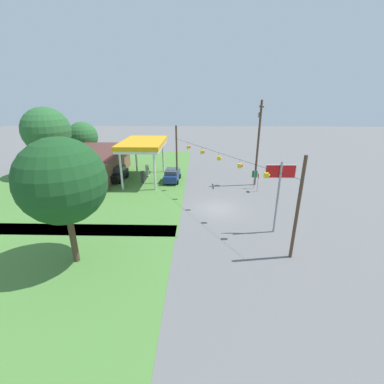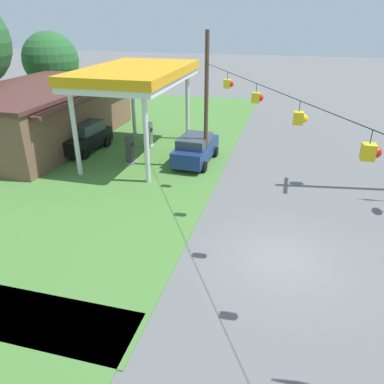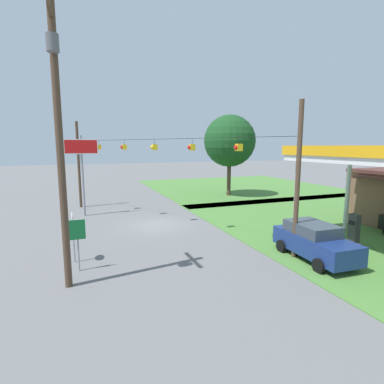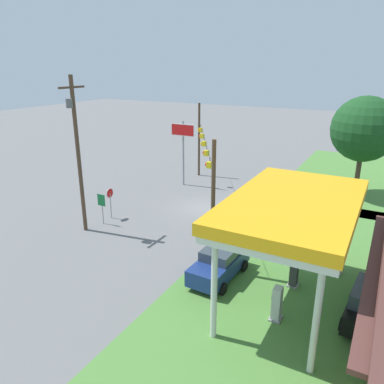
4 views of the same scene
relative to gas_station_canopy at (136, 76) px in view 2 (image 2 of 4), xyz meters
The scene contains 10 objects.
ground_plane 14.77m from the gas_station_canopy, 135.41° to the right, with size 160.00×160.00×0.00m, color slate.
grass_verge_station_corner 9.79m from the gas_station_canopy, 76.12° to the left, with size 36.00×28.00×0.04m, color #4C7F38.
gas_station_canopy is the anchor object (origin of this frame).
gas_station_store 8.74m from the gas_station_canopy, 82.27° to the left, with size 14.44×8.67×3.99m.
fuel_pump_near 4.61m from the gas_station_canopy, behind, with size 0.71×0.56×1.76m.
fuel_pump_far 4.61m from the gas_station_canopy, ahead, with size 0.71×0.56×1.76m.
car_at_pumps_front 5.80m from the gas_station_canopy, 97.86° to the right, with size 4.61×2.26×1.82m.
car_at_pumps_rear 5.74m from the gas_station_canopy, 93.69° to the left, with size 4.58×2.39×1.97m.
signal_span_gantry 13.88m from the gas_station_canopy, 135.36° to the right, with size 17.78×10.24×7.85m.
tree_far_back 16.56m from the gas_station_canopy, 51.42° to the left, with size 5.16×5.16×7.23m.
Camera 2 is at (-12.35, 0.28, 8.61)m, focal length 35.00 mm.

